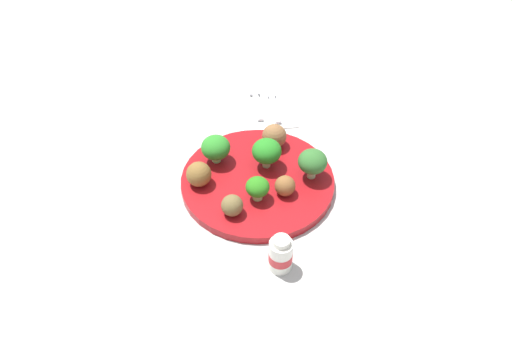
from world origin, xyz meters
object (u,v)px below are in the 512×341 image
meatball_far_rim (197,174)px  napkin (263,104)px  meatball_back_left (230,205)px  fork (255,101)px  meatball_mid_right (273,136)px  knife (271,100)px  broccoli_floret_back_right (311,162)px  broccoli_floret_mid_left (214,148)px  broccoli_floret_front_right (265,151)px  meatball_center (283,186)px  broccoli_floret_near_rim (255,187)px  plate (256,182)px  yogurt_bottle (279,255)px

meatball_far_rim → napkin: size_ratio=0.27×
meatball_back_left → fork: bearing=-6.7°
meatball_mid_right → meatball_back_left: bearing=157.1°
meatball_far_rim → fork: meatball_far_rim is taller
napkin → knife: (0.01, -0.02, 0.00)m
broccoli_floret_back_right → napkin: broccoli_floret_back_right is taller
broccoli_floret_mid_left → broccoli_floret_front_right: size_ratio=0.94×
meatball_far_rim → meatball_center: bearing=-99.0°
broccoli_floret_mid_left → fork: size_ratio=0.45×
broccoli_floret_back_right → broccoli_floret_front_right: size_ratio=1.00×
napkin → fork: bearing=73.4°
meatball_back_left → knife: (0.34, -0.07, -0.03)m
broccoli_floret_back_right → meatball_center: bearing=130.5°
broccoli_floret_front_right → napkin: size_ratio=0.34×
broccoli_floret_near_rim → napkin: size_ratio=0.26×
broccoli_floret_mid_left → meatball_mid_right: broccoli_floret_mid_left is taller
broccoli_floret_back_right → meatball_far_rim: (-0.02, 0.20, -0.01)m
broccoli_floret_mid_left → meatball_far_rim: broccoli_floret_mid_left is taller
broccoli_floret_near_rim → fork: 0.30m
napkin → plate: bearing=176.4°
broccoli_floret_mid_left → knife: 0.24m
plate → fork: plate is taller
meatball_mid_right → meatball_center: 0.13m
meatball_center → yogurt_bottle: (-0.15, 0.01, -0.00)m
broccoli_floret_back_right → meatball_back_left: size_ratio=1.54×
broccoli_floret_back_right → meatball_far_rim: broccoli_floret_back_right is taller
broccoli_floret_near_rim → napkin: 0.30m
fork → meatball_center: bearing=-169.7°
meatball_back_left → broccoli_floret_near_rim: bearing=-49.3°
broccoli_floret_mid_left → meatball_far_rim: 0.07m
broccoli_floret_front_right → fork: broccoli_floret_front_right is taller
meatball_center → yogurt_bottle: 0.15m
meatball_back_left → knife: bearing=-12.5°
broccoli_floret_back_right → knife: 0.26m
fork → plate: bearing=-179.2°
broccoli_floret_mid_left → meatball_mid_right: bearing=-67.9°
broccoli_floret_back_right → meatball_far_rim: bearing=95.2°
meatball_back_left → fork: 0.34m
broccoli_floret_mid_left → napkin: size_ratio=0.32×
broccoli_floret_mid_left → meatball_mid_right: 0.12m
fork → meatball_far_rim: bearing=158.9°
meatball_center → fork: 0.29m
meatball_far_rim → yogurt_bottle: 0.22m
meatball_far_rim → fork: (0.26, -0.10, -0.03)m
broccoli_floret_back_right → napkin: (0.24, 0.08, -0.05)m
plate → meatball_back_left: bearing=153.1°
plate → yogurt_bottle: yogurt_bottle is taller
knife → meatball_mid_right: bearing=179.9°
broccoli_floret_near_rim → meatball_back_left: size_ratio=1.18×
broccoli_floret_front_right → broccoli_floret_near_rim: size_ratio=1.30×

